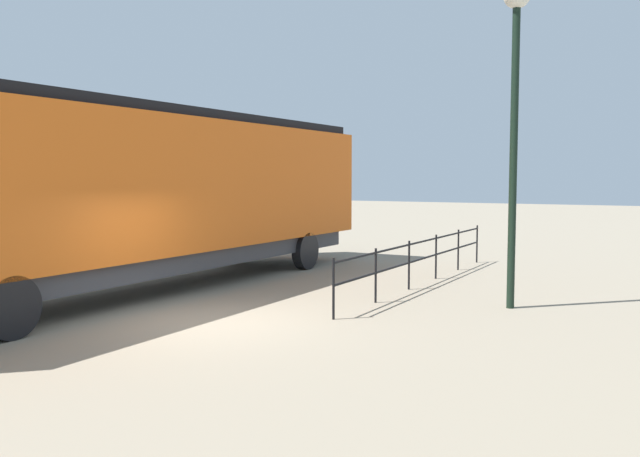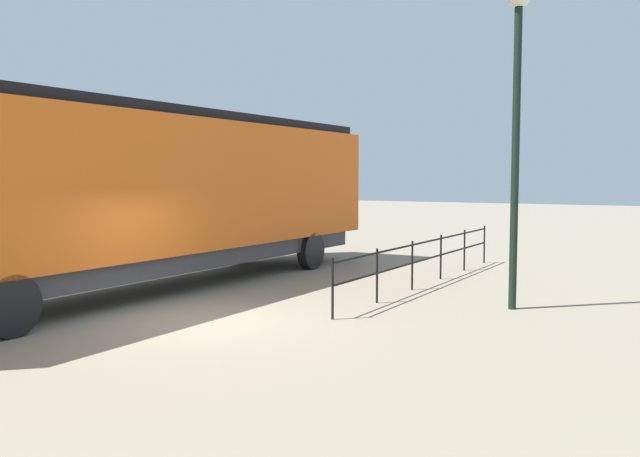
# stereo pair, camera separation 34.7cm
# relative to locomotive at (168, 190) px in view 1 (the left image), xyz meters

# --- Properties ---
(ground_plane) EXTENTS (120.00, 120.00, 0.00)m
(ground_plane) POSITION_rel_locomotive_xyz_m (3.43, -2.93, -2.43)
(ground_plane) COLOR gray
(locomotive) EXTENTS (3.13, 15.57, 4.36)m
(locomotive) POSITION_rel_locomotive_xyz_m (0.00, 0.00, 0.00)
(locomotive) COLOR orange
(locomotive) RESTS_ON ground_plane
(lamp_post) EXTENTS (0.57, 0.57, 6.73)m
(lamp_post) POSITION_rel_locomotive_xyz_m (8.18, 1.31, 2.47)
(lamp_post) COLOR black
(lamp_post) RESTS_ON ground_plane
(platform_fence) EXTENTS (0.05, 9.96, 1.20)m
(platform_fence) POSITION_rel_locomotive_xyz_m (5.46, 3.46, -1.65)
(platform_fence) COLOR black
(platform_fence) RESTS_ON ground_plane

